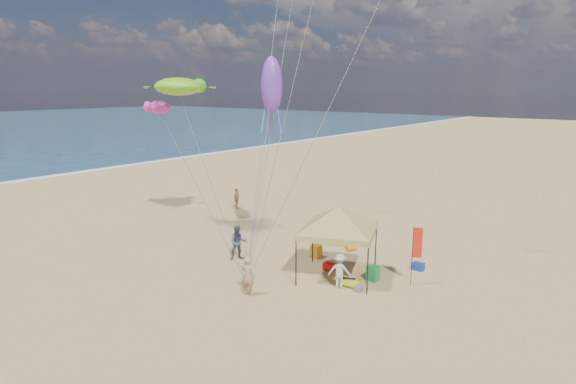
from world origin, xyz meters
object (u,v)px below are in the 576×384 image
object	(u,v)px
cooler_red	(329,267)
beach_cart	(350,282)
person_near_a	(248,276)
person_near_b	(238,243)
person_near_c	(340,271)
chair_yellow	(316,251)
canopy_tent	(339,209)
cooler_blue	(418,266)
chair_green	(373,273)
feather_flag	(416,246)
person_far_a	(237,198)

from	to	relation	value
cooler_red	beach_cart	bearing A→B (deg)	-29.50
beach_cart	person_near_a	bearing A→B (deg)	-130.18
person_near_b	person_near_c	size ratio (longest dim) A/B	1.12
beach_cart	person_near_a	world-z (taller)	person_near_a
chair_yellow	beach_cart	size ratio (longest dim) A/B	0.78
chair_yellow	person_near_b	size ratio (longest dim) A/B	0.38
canopy_tent	cooler_red	distance (m)	3.29
canopy_tent	cooler_blue	world-z (taller)	canopy_tent
chair_yellow	chair_green	bearing A→B (deg)	-12.92
beach_cart	person_near_b	xyz separation A→B (m)	(-6.50, -0.59, 0.72)
canopy_tent	person_near_c	world-z (taller)	canopy_tent
cooler_red	chair_green	distance (m)	2.35
chair_green	beach_cart	bearing A→B (deg)	-110.47
cooler_blue	person_near_b	size ratio (longest dim) A/B	0.29
canopy_tent	cooler_blue	xyz separation A→B (m)	(2.72, 3.20, -3.17)
feather_flag	person_near_c	world-z (taller)	feather_flag
chair_yellow	person_near_c	xyz separation A→B (m)	(3.10, -2.61, 0.47)
chair_yellow	canopy_tent	bearing A→B (deg)	-33.74
canopy_tent	person_near_b	distance (m)	6.05
cooler_red	chair_green	bearing A→B (deg)	5.30
chair_green	person_near_c	size ratio (longest dim) A/B	0.43
canopy_tent	person_far_a	world-z (taller)	canopy_tent
cooler_red	person_near_c	bearing A→B (deg)	-44.09
feather_flag	chair_green	bearing A→B (deg)	-160.22
feather_flag	person_near_b	size ratio (longest dim) A/B	1.53
chair_green	feather_flag	bearing A→B (deg)	19.78
canopy_tent	person_near_a	xyz separation A→B (m)	(-1.94, -4.19, -2.47)
person_near_a	canopy_tent	bearing A→B (deg)	-125.15
canopy_tent	cooler_red	bearing A→B (deg)	150.12
canopy_tent	feather_flag	distance (m)	3.87
person_near_a	cooler_red	bearing A→B (deg)	-114.47
person_near_a	person_near_c	size ratio (longest dim) A/B	1.08
chair_yellow	beach_cart	world-z (taller)	chair_yellow
person_near_a	person_near_c	bearing A→B (deg)	-141.26
feather_flag	person_near_a	bearing A→B (deg)	-133.86
person_near_a	cooler_blue	bearing A→B (deg)	-132.56
canopy_tent	chair_yellow	bearing A→B (deg)	146.26
canopy_tent	person_far_a	bearing A→B (deg)	153.16
chair_yellow	cooler_blue	bearing A→B (deg)	18.10
beach_cart	person_near_a	xyz separation A→B (m)	(-3.03, -3.58, 0.69)
feather_flag	person_near_b	bearing A→B (deg)	-164.07
canopy_tent	person_near_a	size ratio (longest dim) A/B	3.43
chair_green	beach_cart	xyz separation A→B (m)	(-0.47, -1.27, -0.15)
feather_flag	chair_yellow	xyz separation A→B (m)	(-5.66, 0.25, -1.54)
chair_yellow	person_far_a	world-z (taller)	person_far_a
person_near_c	feather_flag	bearing A→B (deg)	-160.82
beach_cart	person_near_c	size ratio (longest dim) A/B	0.55
beach_cart	cooler_blue	bearing A→B (deg)	66.78
feather_flag	person_far_a	xyz separation A→B (m)	(-16.45, 5.33, -1.10)
person_near_b	person_near_a	bearing A→B (deg)	-92.43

